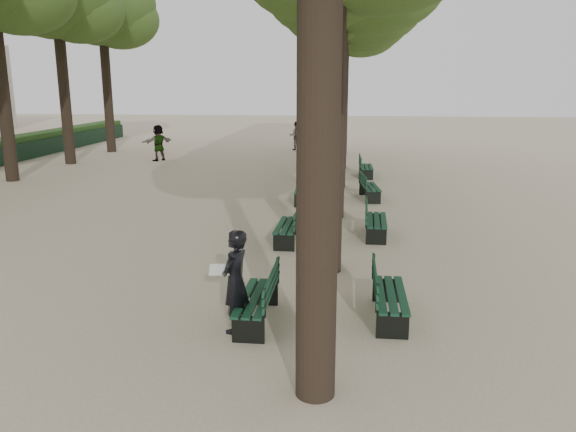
# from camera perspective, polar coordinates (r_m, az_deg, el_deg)

# --- Properties ---
(ground) EXTENTS (120.00, 120.00, 0.00)m
(ground) POSITION_cam_1_polar(r_m,az_deg,el_deg) (9.72, -5.53, -10.96)
(ground) COLOR #C2B093
(ground) RESTS_ON ground
(tree_central_5) EXTENTS (6.00, 6.00, 9.95)m
(tree_central_5) POSITION_cam_1_polar(r_m,az_deg,el_deg) (31.87, 5.84, 19.99)
(tree_central_5) COLOR #33261C
(tree_central_5) RESTS_ON ground
(tree_far_5) EXTENTS (6.00, 6.00, 10.45)m
(tree_far_5) POSITION_cam_1_polar(r_m,az_deg,el_deg) (34.80, -18.46, 19.66)
(tree_far_5) COLOR #33261C
(tree_far_5) RESTS_ON ground
(bench_left_0) EXTENTS (0.59, 1.80, 0.92)m
(bench_left_0) POSITION_cam_1_polar(r_m,az_deg,el_deg) (9.68, -3.23, -9.26)
(bench_left_0) COLOR black
(bench_left_0) RESTS_ON ground
(bench_left_1) EXTENTS (0.60, 1.81, 0.92)m
(bench_left_1) POSITION_cam_1_polar(r_m,az_deg,el_deg) (14.33, -0.03, -1.64)
(bench_left_1) COLOR black
(bench_left_1) RESTS_ON ground
(bench_left_2) EXTENTS (0.62, 1.81, 0.92)m
(bench_left_2) POSITION_cam_1_polar(r_m,az_deg,el_deg) (19.10, 1.57, 2.19)
(bench_left_2) COLOR black
(bench_left_2) RESTS_ON ground
(bench_left_3) EXTENTS (0.72, 1.84, 0.92)m
(bench_left_3) POSITION_cam_1_polar(r_m,az_deg,el_deg) (24.25, 2.57, 4.61)
(bench_left_3) COLOR black
(bench_left_3) RESTS_ON ground
(bench_right_0) EXTENTS (0.58, 1.80, 0.92)m
(bench_right_0) POSITION_cam_1_polar(r_m,az_deg,el_deg) (9.96, 10.29, -8.80)
(bench_right_0) COLOR black
(bench_right_0) RESTS_ON ground
(bench_right_1) EXTENTS (0.62, 1.82, 0.92)m
(bench_right_1) POSITION_cam_1_polar(r_m,az_deg,el_deg) (15.04, 8.92, -1.07)
(bench_right_1) COLOR black
(bench_right_1) RESTS_ON ground
(bench_right_2) EXTENTS (0.77, 1.85, 0.92)m
(bench_right_2) POSITION_cam_1_polar(r_m,az_deg,el_deg) (19.81, 8.31, 2.46)
(bench_right_2) COLOR black
(bench_right_2) RESTS_ON ground
(bench_right_3) EXTENTS (0.61, 1.81, 0.92)m
(bench_right_3) POSITION_cam_1_polar(r_m,az_deg,el_deg) (24.46, 7.94, 4.57)
(bench_right_3) COLOR black
(bench_right_3) RESTS_ON ground
(man_with_map) EXTENTS (0.70, 0.76, 1.72)m
(man_with_map) POSITION_cam_1_polar(r_m,az_deg,el_deg) (9.20, -5.39, -6.62)
(man_with_map) COLOR black
(man_with_map) RESTS_ON ground
(pedestrian_b) EXTENTS (1.13, 0.65, 1.67)m
(pedestrian_b) POSITION_cam_1_polar(r_m,az_deg,el_deg) (36.73, 3.58, 8.50)
(pedestrian_b) COLOR #262628
(pedestrian_b) RESTS_ON ground
(pedestrian_a) EXTENTS (0.85, 0.41, 1.69)m
(pedestrian_a) POSITION_cam_1_polar(r_m,az_deg,el_deg) (34.00, 0.83, 8.15)
(pedestrian_a) COLOR #262628
(pedestrian_a) RESTS_ON ground
(pedestrian_e) EXTENTS (1.38, 1.57, 1.86)m
(pedestrian_e) POSITION_cam_1_polar(r_m,az_deg,el_deg) (30.06, -13.02, 7.26)
(pedestrian_e) COLOR #262628
(pedestrian_e) RESTS_ON ground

